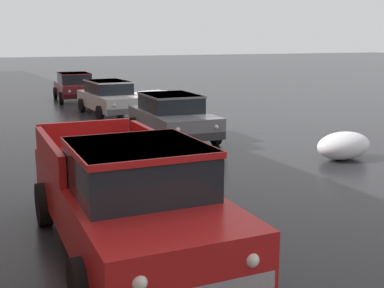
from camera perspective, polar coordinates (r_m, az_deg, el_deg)
snow_bank_along_left_kerb at (r=24.24m, az=-4.40°, el=5.38°), size 3.09×1.28×0.70m
snow_bank_near_corner_right at (r=13.54m, az=17.09°, el=-0.26°), size 1.60×0.91×0.73m
pickup_truck_red_approaching_near_lane at (r=7.15m, az=-7.66°, el=-5.95°), size 2.29×5.42×1.76m
sedan_grey_parked_kerbside_close at (r=15.48m, az=-2.30°, el=3.26°), size 2.20×4.06×1.42m
sedan_white_parked_kerbside_mid at (r=21.05m, az=-9.47°, el=5.38°), size 1.95×4.40×1.42m
sedan_maroon_parked_far_down_block at (r=26.57m, az=-13.34°, el=6.53°), size 2.23×4.30×1.42m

